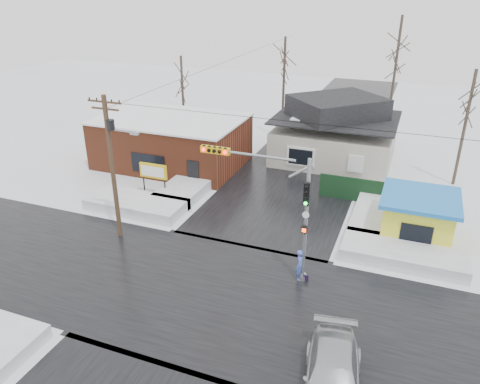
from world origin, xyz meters
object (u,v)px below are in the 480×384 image
(kiosk, at_px, (418,217))
(pedestrian, at_px, (300,265))
(car, at_px, (332,377))
(traffic_signal, at_px, (277,200))
(utility_pole, at_px, (112,160))
(marquee_sign, at_px, (153,172))

(kiosk, relative_size, pedestrian, 2.58)
(pedestrian, distance_m, car, 7.68)
(car, bearing_deg, traffic_signal, 113.81)
(utility_pole, bearing_deg, pedestrian, -2.58)
(traffic_signal, xyz_separation_m, marquee_sign, (-11.43, 6.53, -2.62))
(marquee_sign, height_order, kiosk, kiosk)
(utility_pole, height_order, pedestrian, utility_pole)
(utility_pole, distance_m, car, 17.25)
(utility_pole, height_order, car, utility_pole)
(marquee_sign, distance_m, kiosk, 18.51)
(traffic_signal, distance_m, kiosk, 10.43)
(utility_pole, xyz_separation_m, marquee_sign, (-1.07, 5.99, -3.19))
(car, bearing_deg, kiosk, 70.72)
(utility_pole, height_order, marquee_sign, utility_pole)
(car, bearing_deg, marquee_sign, 130.62)
(kiosk, xyz_separation_m, car, (-2.53, -14.05, -0.67))
(utility_pole, bearing_deg, kiosk, 20.44)
(kiosk, bearing_deg, traffic_signal, -135.16)
(car, bearing_deg, utility_pole, 144.05)
(traffic_signal, bearing_deg, car, -57.11)
(traffic_signal, height_order, car, traffic_signal)
(kiosk, bearing_deg, car, -100.20)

